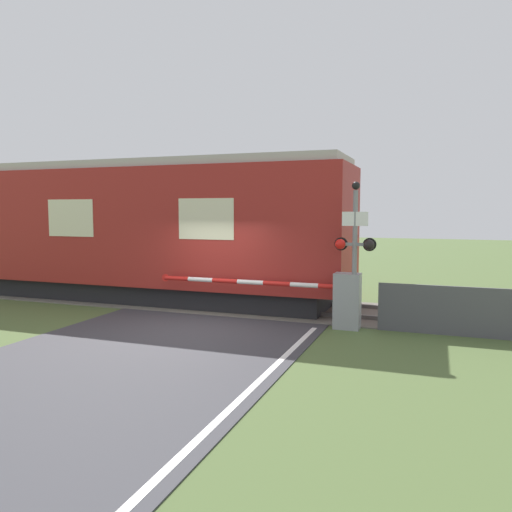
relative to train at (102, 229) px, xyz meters
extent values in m
plane|color=#4C6033|center=(4.76, -3.03, -2.14)|extent=(80.00, 80.00, 0.00)
cube|color=#666056|center=(4.76, 0.00, -2.13)|extent=(36.00, 3.20, 0.03)
cube|color=#595451|center=(4.76, -0.72, -2.06)|extent=(36.00, 0.08, 0.10)
cube|color=#595451|center=(4.76, 0.72, -2.06)|extent=(36.00, 0.08, 0.10)
cube|color=black|center=(0.00, 0.00, -1.84)|extent=(14.54, 2.44, 0.60)
cube|color=maroon|center=(0.00, 0.00, 0.13)|extent=(15.80, 2.87, 3.35)
cube|color=#ADA89E|center=(0.00, 0.00, 1.93)|extent=(15.48, 2.64, 0.24)
cube|color=beige|center=(4.35, -1.44, 0.38)|extent=(1.58, 0.02, 1.07)
cube|color=beige|center=(0.00, -1.44, 0.38)|extent=(1.58, 0.02, 1.07)
cube|color=gray|center=(8.11, -1.74, -1.49)|extent=(0.60, 0.44, 1.30)
cylinder|color=gray|center=(8.11, -1.74, -1.17)|extent=(0.16, 0.16, 0.18)
cylinder|color=red|center=(7.77, -1.74, -1.17)|extent=(0.69, 0.11, 0.11)
cylinder|color=white|center=(7.08, -1.74, -1.17)|extent=(0.69, 0.11, 0.11)
cylinder|color=red|center=(6.39, -1.74, -1.17)|extent=(0.69, 0.11, 0.11)
cylinder|color=white|center=(5.70, -1.74, -1.17)|extent=(0.69, 0.11, 0.11)
cylinder|color=red|center=(5.01, -1.74, -1.17)|extent=(0.69, 0.11, 0.11)
cylinder|color=white|center=(4.32, -1.74, -1.17)|extent=(0.69, 0.11, 0.11)
cylinder|color=red|center=(3.63, -1.74, -1.17)|extent=(0.69, 0.11, 0.11)
cylinder|color=red|center=(3.29, -1.74, -1.17)|extent=(0.20, 0.02, 0.20)
cylinder|color=gray|center=(8.29, -1.89, -0.54)|extent=(0.11, 0.11, 3.21)
cube|color=gray|center=(8.29, -1.89, -0.16)|extent=(0.76, 0.07, 0.07)
sphere|color=red|center=(7.96, -1.94, -0.16)|extent=(0.24, 0.24, 0.24)
sphere|color=black|center=(8.61, -1.94, -0.16)|extent=(0.24, 0.24, 0.24)
cylinder|color=black|center=(7.96, -1.83, -0.16)|extent=(0.30, 0.06, 0.30)
cylinder|color=black|center=(8.61, -1.83, -0.16)|extent=(0.30, 0.06, 0.30)
cube|color=white|center=(8.29, -1.93, 0.42)|extent=(0.58, 0.02, 0.32)
sphere|color=black|center=(8.29, -1.89, 1.16)|extent=(0.18, 0.18, 0.18)
cube|color=#4C4C51|center=(10.74, -1.61, -1.59)|extent=(3.88, 0.06, 1.10)
camera|label=1|loc=(10.03, -13.23, 0.63)|focal=35.00mm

